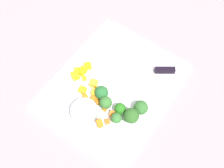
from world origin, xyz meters
TOP-DOWN VIEW (x-y plane):
  - ground_plane at (0.00, 0.00)m, footprint 4.00×4.00m
  - cutting_board at (0.00, 0.00)m, footprint 0.41×0.33m
  - prep_bowl at (0.12, -0.01)m, footprint 0.08×0.08m
  - chef_knife at (-0.10, 0.05)m, footprint 0.18×0.25m
  - carrot_dice_0 at (0.06, 0.02)m, footprint 0.02×0.02m
  - carrot_dice_1 at (0.10, 0.06)m, footprint 0.02×0.02m
  - carrot_dice_2 at (0.07, -0.02)m, footprint 0.02×0.02m
  - carrot_dice_3 at (0.05, 0.01)m, footprint 0.02×0.02m
  - carrot_dice_4 at (0.08, -0.04)m, footprint 0.02×0.02m
  - carrot_dice_5 at (0.08, 0.03)m, footprint 0.01×0.01m
  - carrot_dice_6 at (0.08, 0.06)m, footprint 0.02×0.02m
  - carrot_dice_7 at (0.12, 0.04)m, footprint 0.03×0.03m
  - carrot_dice_8 at (0.05, 0.02)m, footprint 0.02×0.02m
  - carrot_dice_9 at (0.07, 0.00)m, footprint 0.02×0.02m
  - pepper_dice_0 at (-0.01, -0.10)m, footprint 0.03×0.03m
  - pepper_dice_1 at (0.02, -0.11)m, footprint 0.03×0.03m
  - pepper_dice_2 at (0.03, -0.08)m, footprint 0.02×0.02m
  - pepper_dice_3 at (0.04, -0.11)m, footprint 0.03×0.03m
  - pepper_dice_4 at (0.07, -0.06)m, footprint 0.02×0.02m
  - pepper_dice_5 at (0.03, -0.05)m, footprint 0.03×0.03m
  - pepper_dice_6 at (0.05, -0.03)m, footprint 0.03×0.02m
  - pepper_dice_7 at (0.02, -0.10)m, footprint 0.03×0.03m
  - broccoli_floret_0 at (0.06, 0.07)m, footprint 0.03×0.03m
  - broccoli_floret_1 at (0.06, 0.02)m, footprint 0.04×0.04m
  - broccoli_floret_2 at (0.09, 0.08)m, footprint 0.03×0.03m
  - broccoli_floret_3 at (0.02, 0.11)m, footprint 0.04×0.04m
  - broccoli_floret_4 at (0.06, 0.11)m, footprint 0.04×0.04m
  - broccoli_floret_5 at (0.05, -0.01)m, footprint 0.04×0.04m

SIDE VIEW (x-z plane):
  - ground_plane at x=0.00m, z-range 0.00..0.00m
  - cutting_board at x=0.00m, z-range 0.00..0.01m
  - carrot_dice_5 at x=0.08m, z-range 0.01..0.02m
  - carrot_dice_9 at x=0.07m, z-range 0.01..0.02m
  - carrot_dice_1 at x=0.10m, z-range 0.01..0.02m
  - carrot_dice_8 at x=0.05m, z-range 0.01..0.02m
  - carrot_dice_4 at x=0.08m, z-range 0.01..0.02m
  - carrot_dice_2 at x=0.07m, z-range 0.01..0.02m
  - chef_knife at x=-0.10m, z-range 0.01..0.03m
  - pepper_dice_2 at x=0.03m, z-range 0.01..0.03m
  - pepper_dice_0 at x=-0.01m, z-range 0.01..0.03m
  - pepper_dice_1 at x=0.02m, z-range 0.01..0.03m
  - carrot_dice_6 at x=0.08m, z-range 0.01..0.03m
  - carrot_dice_3 at x=0.05m, z-range 0.01..0.03m
  - pepper_dice_4 at x=0.07m, z-range 0.01..0.03m
  - carrot_dice_7 at x=0.12m, z-range 0.01..0.03m
  - carrot_dice_0 at x=0.06m, z-range 0.01..0.03m
  - pepper_dice_5 at x=0.03m, z-range 0.01..0.03m
  - pepper_dice_7 at x=0.02m, z-range 0.01..0.03m
  - pepper_dice_6 at x=0.05m, z-range 0.01..0.03m
  - pepper_dice_3 at x=0.04m, z-range 0.01..0.03m
  - prep_bowl at x=0.12m, z-range 0.01..0.04m
  - broccoli_floret_0 at x=0.06m, z-range 0.01..0.05m
  - broccoli_floret_3 at x=0.02m, z-range 0.01..0.05m
  - broccoli_floret_1 at x=0.06m, z-range 0.01..0.05m
  - broccoli_floret_5 at x=0.05m, z-range 0.01..0.05m
  - broccoli_floret_2 at x=0.09m, z-range 0.02..0.05m
  - broccoli_floret_4 at x=0.06m, z-range 0.01..0.06m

